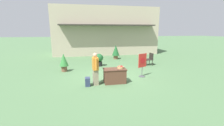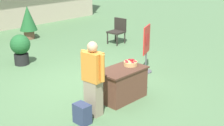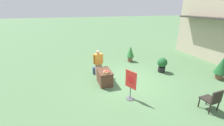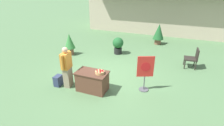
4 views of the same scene
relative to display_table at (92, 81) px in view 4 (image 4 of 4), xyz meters
The scene contains 10 objects.
ground_plane 1.25m from the display_table, 86.34° to the left, with size 120.00×120.00×0.00m, color #4C7047.
display_table is the anchor object (origin of this frame).
apple_basket 0.54m from the display_table, ahead, with size 0.33×0.33×0.16m.
person_visitor 1.10m from the display_table, behind, with size 0.30×0.61×1.62m.
backpack 1.43m from the display_table, behind, with size 0.24×0.34×0.42m.
poster_board 1.97m from the display_table, 21.48° to the left, with size 0.57×0.36×1.37m.
patio_chair 4.93m from the display_table, 44.35° to the left, with size 0.59×0.59×0.96m.
potted_plant_near_right 3.91m from the display_table, 95.52° to the left, with size 0.61×0.61×0.95m.
potted_plant_far_left 6.67m from the display_table, 77.02° to the left, with size 0.70×0.70×1.34m.
potted_plant_far_right 4.00m from the display_table, 135.42° to the left, with size 0.58×0.58×1.20m.
Camera 4 is at (2.66, -6.15, 3.70)m, focal length 28.00 mm.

